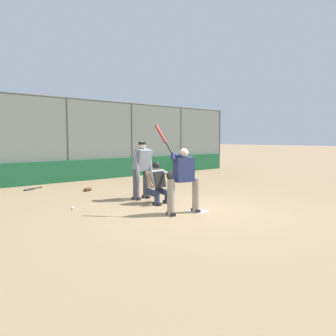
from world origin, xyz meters
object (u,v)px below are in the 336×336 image
spare_bat_by_padding (164,177)px  fielding_glove_on_dirt (87,189)px  batter_at_plate (183,178)px  spare_bat_near_backstop (31,189)px  umpire_home (142,168)px  catcher_behind_plate (158,182)px  baseball_loose (72,208)px  equipment_bag_dugout_side (186,170)px

spare_bat_by_padding → fielding_glove_on_dirt: size_ratio=2.10×
batter_at_plate → spare_bat_by_padding: size_ratio=3.20×
spare_bat_near_backstop → fielding_glove_on_dirt: bearing=106.0°
umpire_home → catcher_behind_plate: bearing=78.7°
catcher_behind_plate → umpire_home: 0.91m
spare_bat_by_padding → fielding_glove_on_dirt: bearing=142.7°
spare_bat_near_backstop → spare_bat_by_padding: size_ratio=1.14×
catcher_behind_plate → spare_bat_by_padding: catcher_behind_plate is taller
umpire_home → baseball_loose: (2.26, -0.02, -0.91)m
catcher_behind_plate → spare_bat_by_padding: size_ratio=1.75×
spare_bat_near_backstop → baseball_loose: size_ratio=10.52×
baseball_loose → catcher_behind_plate: bearing=158.5°
batter_at_plate → equipment_bag_dugout_side: batter_at_plate is taller
catcher_behind_plate → umpire_home: umpire_home is taller
batter_at_plate → umpire_home: size_ratio=1.24×
umpire_home → spare_bat_by_padding: 5.43m
catcher_behind_plate → spare_bat_near_backstop: 5.31m
baseball_loose → equipment_bag_dugout_side: (-8.49, -4.54, 0.12)m
catcher_behind_plate → umpire_home: (-0.07, -0.85, 0.33)m
spare_bat_near_backstop → spare_bat_by_padding: same height
batter_at_plate → spare_bat_near_backstop: (1.57, -6.33, -0.85)m
catcher_behind_plate → spare_bat_near_backstop: (1.92, -4.92, -0.59)m
spare_bat_by_padding → fielding_glove_on_dirt: (4.47, 1.10, 0.02)m
baseball_loose → batter_at_plate: bearing=129.2°
batter_at_plate → spare_bat_by_padding: 7.36m
catcher_behind_plate → fielding_glove_on_dirt: bearing=-88.1°
batter_at_plate → umpire_home: batter_at_plate is taller
umpire_home → batter_at_plate: bearing=72.8°
spare_bat_near_backstop → fielding_glove_on_dirt: size_ratio=2.39×
catcher_behind_plate → spare_bat_by_padding: (-3.99, -4.48, -0.59)m
batter_at_plate → fielding_glove_on_dirt: batter_at_plate is taller
baseball_loose → equipment_bag_dugout_side: size_ratio=0.06×
batter_at_plate → spare_bat_near_backstop: 6.57m
spare_bat_near_backstop → equipment_bag_dugout_side: (-8.22, -0.48, 0.12)m
batter_at_plate → fielding_glove_on_dirt: bearing=-77.4°
spare_bat_near_backstop → batter_at_plate: bearing=76.8°
equipment_bag_dugout_side → batter_at_plate: bearing=45.7°
catcher_behind_plate → baseball_loose: 2.43m
catcher_behind_plate → equipment_bag_dugout_side: catcher_behind_plate is taller
batter_at_plate → spare_bat_near_backstop: batter_at_plate is taller
catcher_behind_plate → umpire_home: bearing=-100.5°
umpire_home → baseball_loose: 2.44m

